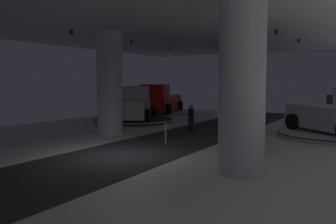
# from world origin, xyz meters

# --- Properties ---
(ground) EXTENTS (24.00, 44.00, 0.06)m
(ground) POSITION_xyz_m (0.00, 0.00, -0.02)
(ground) COLOR silver
(ceiling_with_spotlights) EXTENTS (24.00, 44.00, 0.39)m
(ceiling_with_spotlights) POSITION_xyz_m (-0.00, 0.00, 5.55)
(ceiling_with_spotlights) COLOR silver
(column_left) EXTENTS (1.36, 1.36, 5.50)m
(column_left) POSITION_xyz_m (-3.98, 4.14, 2.75)
(column_left) COLOR silver
(column_left) RESTS_ON ground
(column_right) EXTENTS (1.43, 1.43, 5.50)m
(column_right) POSITION_xyz_m (4.84, -0.17, 2.75)
(column_right) COLOR silver
(column_right) RESTS_ON ground
(display_platform_deep_left) EXTENTS (5.68, 5.68, 0.34)m
(display_platform_deep_left) POSITION_xyz_m (-7.00, 14.35, 0.19)
(display_platform_deep_left) COLOR silver
(display_platform_deep_left) RESTS_ON ground
(pickup_truck_deep_left) EXTENTS (3.69, 5.66, 2.30)m
(pickup_truck_deep_left) POSITION_xyz_m (-6.92, 14.04, 1.28)
(pickup_truck_deep_left) COLOR red
(pickup_truck_deep_left) RESTS_ON display_platform_deep_left
(display_platform_far_right) EXTENTS (5.68, 5.68, 0.22)m
(display_platform_far_right) POSITION_xyz_m (6.60, 9.28, 0.13)
(display_platform_far_right) COLOR #B7B7BC
(display_platform_far_right) RESTS_ON ground
(display_platform_far_left) EXTENTS (5.68, 5.68, 0.22)m
(display_platform_far_left) POSITION_xyz_m (-6.38, 9.61, 0.13)
(display_platform_far_left) COLOR #333338
(display_platform_far_left) RESTS_ON ground
(pickup_truck_far_left) EXTENTS (4.43, 5.67, 2.30)m
(pickup_truck_far_left) POSITION_xyz_m (-6.53, 9.90, 1.16)
(pickup_truck_far_left) COLOR silver
(pickup_truck_far_left) RESTS_ON display_platform_far_left
(visitor_walking_near) EXTENTS (0.32, 0.32, 1.59)m
(visitor_walking_near) POSITION_xyz_m (-0.43, 6.82, 0.91)
(visitor_walking_near) COLOR black
(visitor_walking_near) RESTS_ON ground
(stanchion_a) EXTENTS (0.28, 0.28, 1.01)m
(stanchion_a) POSITION_xyz_m (0.36, 2.77, 0.37)
(stanchion_a) COLOR #333338
(stanchion_a) RESTS_ON ground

